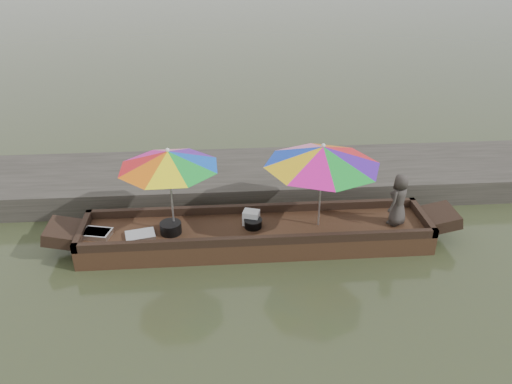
{
  "coord_description": "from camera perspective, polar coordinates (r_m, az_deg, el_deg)",
  "views": [
    {
      "loc": [
        -0.59,
        -7.52,
        4.97
      ],
      "look_at": [
        0.0,
        0.1,
        1.0
      ],
      "focal_mm": 35.0,
      "sensor_mm": 36.0,
      "label": 1
    }
  ],
  "objects": [
    {
      "name": "charcoal_grill",
      "position": [
        8.81,
        -0.34,
        -3.64
      ],
      "size": [
        0.3,
        0.3,
        0.14
      ],
      "primitive_type": "cylinder",
      "color": "black",
      "rests_on": "boat_hull"
    },
    {
      "name": "dock",
      "position": [
        10.82,
        -0.86,
        1.59
      ],
      "size": [
        22.0,
        2.2,
        0.5
      ],
      "primitive_type": "cube",
      "color": "#2D2B26",
      "rests_on": "ground"
    },
    {
      "name": "tray_crayfish",
      "position": [
        9.0,
        -17.77,
        -4.55
      ],
      "size": [
        0.55,
        0.44,
        0.09
      ],
      "primitive_type": "cube",
      "rotation": [
        0.0,
        0.0,
        -0.23
      ],
      "color": "silver",
      "rests_on": "boat_hull"
    },
    {
      "name": "vendor",
      "position": [
        9.07,
        16.03,
        -0.84
      ],
      "size": [
        0.56,
        0.55,
        0.96
      ],
      "primitive_type": "imported",
      "rotation": [
        0.0,
        0.0,
        3.89
      ],
      "color": "#38332F",
      "rests_on": "boat_hull"
    },
    {
      "name": "umbrella_stern",
      "position": [
        8.61,
        7.4,
        0.69
      ],
      "size": [
        2.02,
        2.02,
        1.55
      ],
      "primitive_type": null,
      "rotation": [
        0.0,
        0.0,
        0.02
      ],
      "color": "red",
      "rests_on": "boat_hull"
    },
    {
      "name": "cooking_pot",
      "position": [
        8.76,
        -9.72,
        -4.06
      ],
      "size": [
        0.37,
        0.37,
        0.2
      ],
      "primitive_type": "cylinder",
      "color": "black",
      "rests_on": "boat_hull"
    },
    {
      "name": "supply_bag",
      "position": [
        8.87,
        -0.55,
        -2.94
      ],
      "size": [
        0.33,
        0.29,
        0.26
      ],
      "primitive_type": "cube",
      "rotation": [
        0.0,
        0.0,
        -0.31
      ],
      "color": "silver",
      "rests_on": "boat_hull"
    },
    {
      "name": "boat_hull",
      "position": [
        8.94,
        0.05,
        -5.0
      ],
      "size": [
        6.12,
        1.2,
        0.35
      ],
      "primitive_type": "cube",
      "color": "black",
      "rests_on": "water"
    },
    {
      "name": "tray_scallop",
      "position": [
        8.79,
        -13.1,
        -4.83
      ],
      "size": [
        0.55,
        0.44,
        0.06
      ],
      "primitive_type": "cube",
      "rotation": [
        0.0,
        0.0,
        0.23
      ],
      "color": "silver",
      "rests_on": "boat_hull"
    },
    {
      "name": "water",
      "position": [
        9.03,
        0.05,
        -5.93
      ],
      "size": [
        80.0,
        80.0,
        0.0
      ],
      "primitive_type": "plane",
      "color": "#394128",
      "rests_on": "ground"
    },
    {
      "name": "umbrella_bow",
      "position": [
        8.49,
        -9.68,
        0.09
      ],
      "size": [
        2.24,
        2.24,
        1.55
      ],
      "primitive_type": null,
      "rotation": [
        0.0,
        0.0,
        0.42
      ],
      "color": "#5B14A5",
      "rests_on": "boat_hull"
    }
  ]
}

